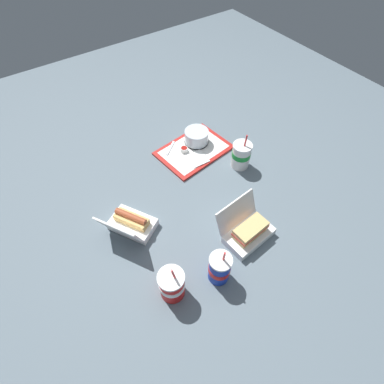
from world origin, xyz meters
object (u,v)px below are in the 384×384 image
at_px(food_tray, 194,150).
at_px(soda_cup_back, 172,285).
at_px(clamshell_sandwich_front, 248,231).
at_px(cake_container, 197,137).
at_px(clamshell_hotdog_corner, 131,223).
at_px(soda_cup_left, 220,268).
at_px(soda_cup_front, 241,155).
at_px(ketchup_cup, 184,149).
at_px(plastic_fork, 170,148).

relative_size(food_tray, soda_cup_back, 1.96).
bearing_deg(clamshell_sandwich_front, cake_container, 74.88).
height_order(clamshell_hotdog_corner, soda_cup_back, soda_cup_back).
distance_m(soda_cup_left, soda_cup_front, 0.62).
bearing_deg(ketchup_cup, food_tray, -18.48).
bearing_deg(clamshell_hotdog_corner, soda_cup_left, -65.83).
relative_size(plastic_fork, clamshell_hotdog_corner, 0.44).
xyz_separation_m(clamshell_hotdog_corner, soda_cup_front, (0.64, 0.02, 0.03)).
bearing_deg(soda_cup_left, clamshell_hotdog_corner, 114.17).
xyz_separation_m(ketchup_cup, soda_cup_left, (-0.28, -0.65, 0.05)).
distance_m(cake_container, plastic_fork, 0.15).
xyz_separation_m(food_tray, clamshell_hotdog_corner, (-0.50, -0.24, 0.03)).
xyz_separation_m(plastic_fork, clamshell_hotdog_corner, (-0.40, -0.32, 0.02)).
distance_m(clamshell_hotdog_corner, soda_cup_front, 0.64).
bearing_deg(plastic_fork, ketchup_cup, -89.03).
height_order(ketchup_cup, clamshell_sandwich_front, clamshell_sandwich_front).
distance_m(food_tray, plastic_fork, 0.13).
relative_size(clamshell_sandwich_front, soda_cup_left, 1.07).
bearing_deg(soda_cup_back, clamshell_sandwich_front, 3.18).
relative_size(cake_container, soda_cup_back, 0.65).
distance_m(food_tray, soda_cup_back, 0.78).
height_order(food_tray, clamshell_sandwich_front, clamshell_sandwich_front).
height_order(food_tray, ketchup_cup, ketchup_cup).
distance_m(ketchup_cup, clamshell_hotdog_corner, 0.52).
height_order(soda_cup_left, soda_cup_back, soda_cup_left).
relative_size(food_tray, plastic_fork, 3.62).
xyz_separation_m(food_tray, ketchup_cup, (-0.05, 0.02, 0.02)).
distance_m(food_tray, ketchup_cup, 0.06).
relative_size(food_tray, ketchup_cup, 9.96).
bearing_deg(soda_cup_left, food_tray, 62.69).
bearing_deg(clamshell_hotdog_corner, food_tray, 25.82).
bearing_deg(ketchup_cup, clamshell_sandwich_front, -96.50).
bearing_deg(soda_cup_left, soda_cup_back, 164.71).
bearing_deg(cake_container, plastic_fork, 164.82).
height_order(food_tray, cake_container, cake_container).
distance_m(cake_container, ketchup_cup, 0.10).
bearing_deg(soda_cup_left, clamshell_sandwich_front, 18.68).
xyz_separation_m(food_tray, cake_container, (0.05, 0.04, 0.04)).
xyz_separation_m(cake_container, soda_cup_front, (0.09, -0.26, 0.02)).
relative_size(food_tray, soda_cup_left, 1.93).
bearing_deg(soda_cup_left, cake_container, 60.96).
relative_size(plastic_fork, soda_cup_left, 0.53).
bearing_deg(soda_cup_back, ketchup_cup, 52.69).
height_order(soda_cup_left, soda_cup_front, soda_cup_left).
distance_m(cake_container, clamshell_hotdog_corner, 0.62).
relative_size(plastic_fork, soda_cup_front, 0.55).
relative_size(cake_container, soda_cup_left, 0.64).
bearing_deg(food_tray, cake_container, 40.02).
height_order(cake_container, soda_cup_left, soda_cup_left).
bearing_deg(soda_cup_front, cake_container, 108.83).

